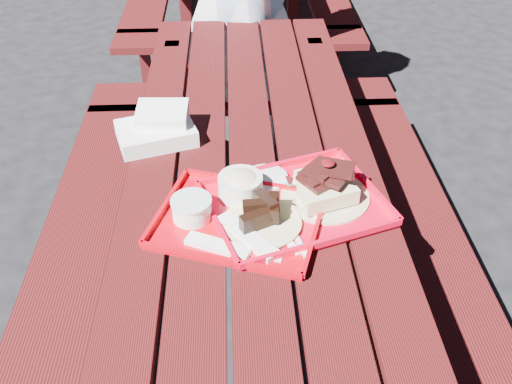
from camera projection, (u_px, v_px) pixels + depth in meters
ground at (254, 342)px, 2.10m from camera, size 60.00×60.00×0.00m
picnic_table_near at (254, 228)px, 1.75m from camera, size 1.41×2.40×0.75m
near_tray at (291, 193)px, 1.53m from camera, size 0.54×0.48×0.14m
far_tray at (235, 219)px, 1.46m from camera, size 0.49×0.43×0.07m
white_cloth at (158, 128)px, 1.77m from camera, size 0.27×0.23×0.09m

